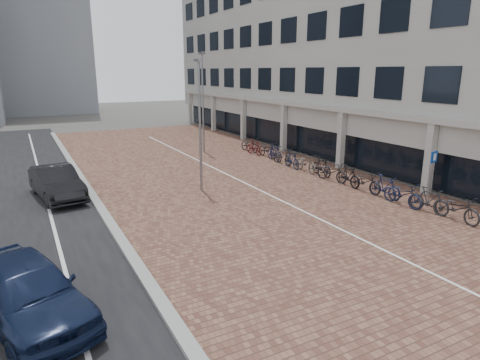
# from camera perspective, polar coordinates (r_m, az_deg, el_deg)

# --- Properties ---
(ground) EXTENTS (140.00, 140.00, 0.00)m
(ground) POSITION_cam_1_polar(r_m,az_deg,el_deg) (12.70, 13.07, -11.85)
(ground) COLOR #474442
(ground) RESTS_ON ground
(plaza_brick) EXTENTS (14.50, 42.00, 0.04)m
(plaza_brick) POSITION_cam_1_polar(r_m,az_deg,el_deg) (23.29, -2.57, 0.84)
(plaza_brick) COLOR brown
(plaza_brick) RESTS_ON ground
(curb) EXTENTS (0.35, 42.00, 0.14)m
(curb) POSITION_cam_1_polar(r_m,az_deg,el_deg) (21.33, -20.07, -1.20)
(curb) COLOR gray
(curb) RESTS_ON ground
(lane_line) EXTENTS (0.12, 44.00, 0.00)m
(lane_line) POSITION_cam_1_polar(r_m,az_deg,el_deg) (21.20, -25.12, -1.95)
(lane_line) COLOR white
(lane_line) RESTS_ON street_asphalt
(parking_line) EXTENTS (0.10, 30.00, 0.00)m
(parking_line) POSITION_cam_1_polar(r_m,az_deg,el_deg) (23.37, -2.13, 0.96)
(parking_line) COLOR white
(parking_line) RESTS_ON plaza_brick
(office_building) EXTENTS (8.40, 40.00, 15.00)m
(office_building) POSITION_cam_1_polar(r_m,az_deg,el_deg) (32.11, 12.92, 19.48)
(office_building) COLOR #ABABA6
(office_building) RESTS_ON ground
(car_navy) EXTENTS (3.17, 4.89, 1.55)m
(car_navy) POSITION_cam_1_polar(r_m,az_deg,el_deg) (10.89, -27.23, -13.37)
(car_navy) COLOR #0E1833
(car_navy) RESTS_ON ground
(car_dark) EXTENTS (2.21, 4.63, 1.46)m
(car_dark) POSITION_cam_1_polar(r_m,az_deg,el_deg) (20.42, -23.84, -0.34)
(car_dark) COLOR black
(car_dark) RESTS_ON ground
(parking_sign) EXTENTS (0.49, 0.14, 2.36)m
(parking_sign) POSITION_cam_1_polar(r_m,az_deg,el_deg) (19.31, 24.86, 1.32)
(parking_sign) COLOR slate
(parking_sign) RESTS_ON ground
(lamp_near) EXTENTS (0.12, 0.12, 6.06)m
(lamp_near) POSITION_cam_1_polar(r_m,az_deg,el_deg) (19.56, -5.49, 7.12)
(lamp_near) COLOR gray
(lamp_near) RESTS_ON ground
(lamp_far) EXTENTS (0.12, 0.12, 6.73)m
(lamp_far) POSITION_cam_1_polar(r_m,az_deg,el_deg) (29.29, -5.11, 10.31)
(lamp_far) COLOR gray
(lamp_far) RESTS_ON ground
(bike_row) EXTENTS (1.24, 18.12, 1.05)m
(bike_row) POSITION_cam_1_polar(r_m,az_deg,el_deg) (23.10, 10.86, 1.77)
(bike_row) COLOR black
(bike_row) RESTS_ON ground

